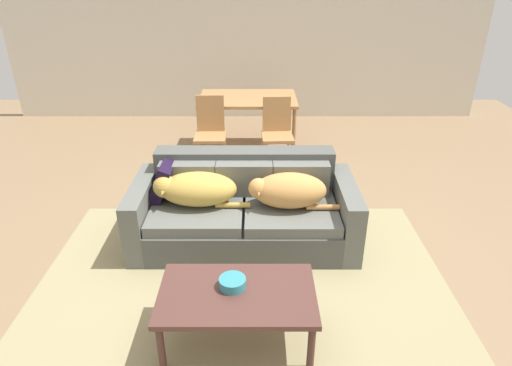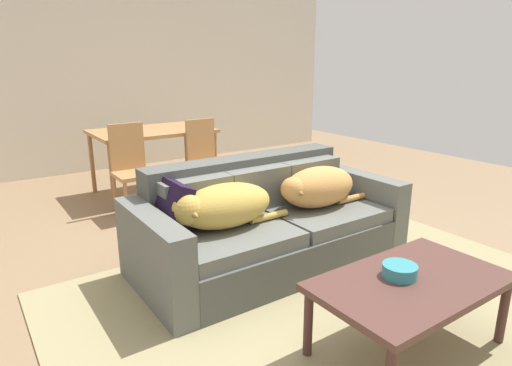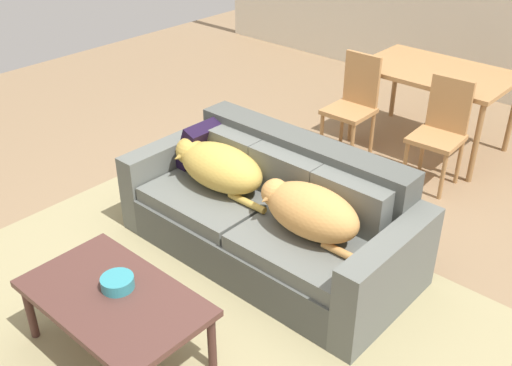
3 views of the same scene
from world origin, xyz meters
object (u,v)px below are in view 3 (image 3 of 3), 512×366
Objects in this scene: dog_on_right_cushion at (309,210)px; bowl_on_coffee_table at (117,283)px; dog_on_left_cushion at (218,166)px; dining_chair_near_left at (354,101)px; couch at (274,215)px; coffee_table at (114,302)px; dining_table at (436,77)px; throw_pillow_by_left_arm at (201,144)px; dining_chair_near_right at (441,128)px.

bowl_on_coffee_table is (-0.45, -1.16, -0.12)m from dog_on_right_cushion.
dog_on_left_cushion is 1.80m from dining_chair_near_left.
dog_on_left_cushion is at bearing -168.36° from couch.
bowl_on_coffee_table is at bearing -92.10° from couch.
dining_table reaches higher than coffee_table.
couch reaches higher than dog_on_right_cushion.
bowl_on_coffee_table is 0.14× the size of dining_table.
dog_on_left_cushion is at bearing -24.86° from throw_pillow_by_left_arm.
throw_pillow_by_left_arm is 0.34× the size of coffee_table.
coffee_table is at bearing -108.84° from dog_on_right_cushion.
couch is 0.51m from dog_on_right_cushion.
coffee_table is 3.10m from dining_chair_near_right.
bowl_on_coffee_table is at bearing -111.15° from dog_on_right_cushion.
coffee_table is 3.10m from dining_chair_near_left.
couch is at bearing 161.65° from dog_on_right_cushion.
throw_pillow_by_left_arm is (-0.33, 0.15, 0.01)m from dog_on_left_cushion.
throw_pillow_by_left_arm reaches higher than coffee_table.
dining_table is (0.05, 3.62, 0.23)m from bowl_on_coffee_table.
dog_on_right_cushion is at bearing -92.45° from dining_chair_near_right.
dining_chair_near_right is (0.39, 1.72, 0.20)m from couch.
couch reaches higher than coffee_table.
coffee_table is at bearing -90.25° from dining_table.
throw_pillow_by_left_arm is at bearing 155.26° from dog_on_left_cushion.
dining_table is at bearing 119.60° from dining_chair_near_right.
throw_pillow_by_left_arm is 0.39× the size of dining_chair_near_left.
dog_on_left_cushion is 1.07× the size of dog_on_right_cushion.
throw_pillow_by_left_arm is (-1.18, 0.19, 0.00)m from dog_on_right_cushion.
throw_pillow_by_left_arm is (-0.78, 0.06, 0.28)m from couch.
couch is 0.54m from dog_on_left_cushion.
couch is at bearing -89.97° from dining_table.
dining_chair_near_left reaches higher than coffee_table.
dog_on_right_cushion is 1.25m from bowl_on_coffee_table.
dog_on_right_cushion is at bearing 71.04° from coffee_table.
dog_on_right_cushion is 2.26× the size of throw_pillow_by_left_arm.
dog_on_right_cushion is (0.86, -0.04, 0.01)m from dog_on_left_cushion.
dining_chair_near_left is (0.30, 1.65, -0.07)m from throw_pillow_by_left_arm.
dog_on_right_cushion is at bearing -2.68° from dog_on_left_cushion.
dining_chair_near_right is (0.44, 3.02, 0.04)m from bowl_on_coffee_table.
couch is 2.23× the size of dining_chair_near_left.
dining_table is 0.80m from dining_chair_near_left.
dining_chair_near_right reaches higher than dining_table.
coffee_table is (0.44, -1.26, -0.19)m from dog_on_left_cushion.
dog_on_left_cushion is 0.86m from dog_on_right_cushion.
dining_table is 1.46× the size of dining_chair_near_right.
couch reaches higher than dog_on_left_cushion.
dining_chair_near_right is at bearing 77.46° from couch.
dog_on_right_cushion is at bearing -65.14° from dining_chair_near_left.
dining_table is at bearing 71.01° from throw_pillow_by_left_arm.
dining_chair_near_right reaches higher than bowl_on_coffee_table.
dog_on_left_cushion is at bearing -100.60° from dining_table.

